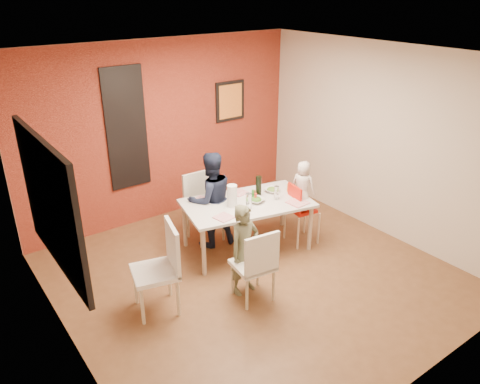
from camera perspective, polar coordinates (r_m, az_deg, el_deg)
ground at (r=6.03m, az=1.71°, el=-10.09°), size 4.50×4.50×0.00m
ceiling at (r=5.04m, az=2.10°, el=16.22°), size 4.50×4.50×0.02m
wall_back at (r=7.19m, az=-9.29°, el=7.33°), size 4.50×0.02×2.70m
wall_front at (r=4.06m, az=22.00°, el=-8.04°), size 4.50×0.02×2.70m
wall_left at (r=4.50m, az=-21.43°, el=-4.71°), size 0.02×4.50×2.70m
wall_right at (r=6.93m, az=16.80°, el=5.95°), size 0.02×4.50×2.70m
brick_accent_wall at (r=7.18m, az=-9.22°, el=7.29°), size 4.50×0.02×2.70m
picture_window_frame at (r=4.59m, az=-22.15°, el=-1.42°), size 0.05×1.70×1.30m
picture_window_pane at (r=4.60m, az=-21.97°, el=-1.37°), size 0.02×1.55×1.15m
glassblock_strip at (r=6.88m, az=-13.69°, el=7.49°), size 0.55×0.03×1.70m
glassblock_surround at (r=6.88m, az=-13.68°, el=7.48°), size 0.60×0.03×1.76m
art_print_frame at (r=7.68m, az=-1.22°, el=11.02°), size 0.54×0.03×0.64m
art_print_canvas at (r=7.67m, az=-1.16°, el=11.00°), size 0.44×0.01×0.54m
dining_table at (r=6.30m, az=0.87°, el=-1.74°), size 1.85×1.28×0.70m
chair_near at (r=5.32m, az=2.04°, el=-8.62°), size 0.48×0.48×0.92m
chair_far at (r=6.66m, az=-4.69°, el=-1.31°), size 0.46×0.46×0.97m
chair_left at (r=5.25m, az=-9.43°, el=-8.63°), size 0.59×0.59×1.04m
high_chair at (r=6.56m, az=7.34°, el=-1.93°), size 0.42×0.42×0.88m
child_near at (r=5.46m, az=0.55°, el=-7.07°), size 0.43×0.31×1.13m
child_far at (r=6.41m, az=-3.58°, el=-0.93°), size 0.74×0.62×1.36m
toddler at (r=6.43m, az=7.67°, el=0.79°), size 0.33×0.40×0.69m
plate_near_left at (r=5.86m, az=-1.97°, el=-3.10°), size 0.25×0.25×0.01m
plate_far_mid at (r=6.54m, az=-0.07°, el=-0.07°), size 0.24×0.24×0.01m
plate_near_right at (r=6.29m, az=7.05°, el=-1.28°), size 0.26×0.26×0.01m
plate_far_left at (r=6.35m, az=-4.75°, el=-0.93°), size 0.27×0.27×0.01m
salad_bowl_a at (r=6.27m, az=1.95°, el=-1.00°), size 0.28×0.28×0.06m
salad_bowl_b at (r=6.58m, az=3.93°, el=0.22°), size 0.23×0.23×0.05m
wine_bottle at (r=6.37m, az=2.28°, el=0.65°), size 0.08×0.08×0.30m
wine_glass_a at (r=6.04m, az=1.06°, el=-1.15°), size 0.08×0.08×0.22m
wine_glass_b at (r=6.34m, az=4.49°, el=-0.09°), size 0.07×0.07×0.19m
paper_towel_roll at (r=6.10m, az=-0.97°, el=-0.47°), size 0.13×0.13×0.30m
condiment_red at (r=6.24m, az=1.91°, el=-0.72°), size 0.03×0.03×0.13m
condiment_green at (r=6.33m, az=1.57°, el=-0.32°), size 0.04×0.04×0.14m
condiment_brown at (r=6.34m, az=1.82°, el=-0.31°), size 0.03×0.03×0.13m
sippy_cup at (r=6.60m, az=6.03°, el=0.51°), size 0.07×0.07×0.11m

